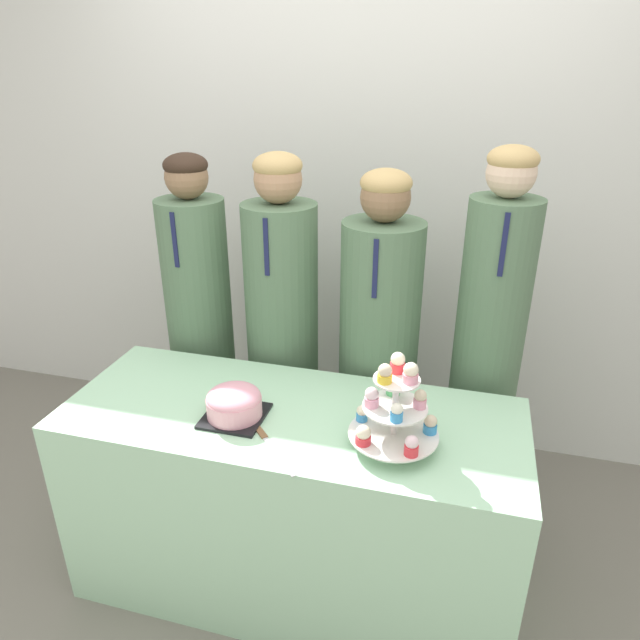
{
  "coord_description": "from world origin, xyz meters",
  "views": [
    {
      "loc": [
        0.53,
        -1.25,
        1.86
      ],
      "look_at": [
        0.1,
        0.34,
        1.12
      ],
      "focal_mm": 32.0,
      "sensor_mm": 36.0,
      "label": 1
    }
  ],
  "objects_px": {
    "cake_knife": "(266,440)",
    "student_3": "(485,366)",
    "round_cake": "(234,403)",
    "student_0": "(202,340)",
    "cupcake_stand": "(395,408)",
    "student_2": "(378,366)",
    "student_1": "(283,348)"
  },
  "relations": [
    {
      "from": "cupcake_stand",
      "to": "student_2",
      "type": "relative_size",
      "value": 0.2
    },
    {
      "from": "round_cake",
      "to": "cupcake_stand",
      "type": "relative_size",
      "value": 0.66
    },
    {
      "from": "student_0",
      "to": "student_1",
      "type": "xyz_separation_m",
      "value": [
        0.38,
        0.0,
        0.01
      ]
    },
    {
      "from": "student_1",
      "to": "round_cake",
      "type": "bearing_deg",
      "value": -87.43
    },
    {
      "from": "cupcake_stand",
      "to": "student_1",
      "type": "bearing_deg",
      "value": 133.15
    },
    {
      "from": "round_cake",
      "to": "cake_knife",
      "type": "distance_m",
      "value": 0.18
    },
    {
      "from": "cake_knife",
      "to": "cupcake_stand",
      "type": "distance_m",
      "value": 0.42
    },
    {
      "from": "round_cake",
      "to": "student_3",
      "type": "height_order",
      "value": "student_3"
    },
    {
      "from": "round_cake",
      "to": "student_2",
      "type": "height_order",
      "value": "student_2"
    },
    {
      "from": "round_cake",
      "to": "cake_knife",
      "type": "bearing_deg",
      "value": -32.72
    },
    {
      "from": "student_0",
      "to": "student_1",
      "type": "relative_size",
      "value": 0.99
    },
    {
      "from": "student_0",
      "to": "cake_knife",
      "type": "bearing_deg",
      "value": -50.55
    },
    {
      "from": "cupcake_stand",
      "to": "student_0",
      "type": "distance_m",
      "value": 1.13
    },
    {
      "from": "round_cake",
      "to": "student_3",
      "type": "xyz_separation_m",
      "value": [
        0.81,
        0.58,
        -0.05
      ]
    },
    {
      "from": "student_0",
      "to": "student_2",
      "type": "height_order",
      "value": "student_0"
    },
    {
      "from": "student_0",
      "to": "student_3",
      "type": "bearing_deg",
      "value": -0.0
    },
    {
      "from": "round_cake",
      "to": "student_0",
      "type": "bearing_deg",
      "value": 125.14
    },
    {
      "from": "student_0",
      "to": "student_3",
      "type": "distance_m",
      "value": 1.22
    },
    {
      "from": "cake_knife",
      "to": "student_3",
      "type": "distance_m",
      "value": 0.95
    },
    {
      "from": "student_2",
      "to": "student_1",
      "type": "bearing_deg",
      "value": -180.0
    },
    {
      "from": "cupcake_stand",
      "to": "student_2",
      "type": "xyz_separation_m",
      "value": [
        -0.15,
        0.6,
        -0.2
      ]
    },
    {
      "from": "round_cake",
      "to": "cake_knife",
      "type": "xyz_separation_m",
      "value": [
        0.15,
        -0.09,
        -0.05
      ]
    },
    {
      "from": "cupcake_stand",
      "to": "student_1",
      "type": "relative_size",
      "value": 0.2
    },
    {
      "from": "student_1",
      "to": "student_3",
      "type": "height_order",
      "value": "student_3"
    },
    {
      "from": "round_cake",
      "to": "student_2",
      "type": "relative_size",
      "value": 0.13
    },
    {
      "from": "round_cake",
      "to": "student_1",
      "type": "xyz_separation_m",
      "value": [
        -0.03,
        0.58,
        -0.09
      ]
    },
    {
      "from": "round_cake",
      "to": "student_2",
      "type": "bearing_deg",
      "value": 56.29
    },
    {
      "from": "student_1",
      "to": "cake_knife",
      "type": "bearing_deg",
      "value": -75.65
    },
    {
      "from": "student_3",
      "to": "cupcake_stand",
      "type": "bearing_deg",
      "value": -114.59
    },
    {
      "from": "cupcake_stand",
      "to": "student_3",
      "type": "height_order",
      "value": "student_3"
    },
    {
      "from": "cake_knife",
      "to": "student_3",
      "type": "bearing_deg",
      "value": 91.3
    },
    {
      "from": "round_cake",
      "to": "cupcake_stand",
      "type": "xyz_separation_m",
      "value": [
        0.54,
        -0.02,
        0.09
      ]
    }
  ]
}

